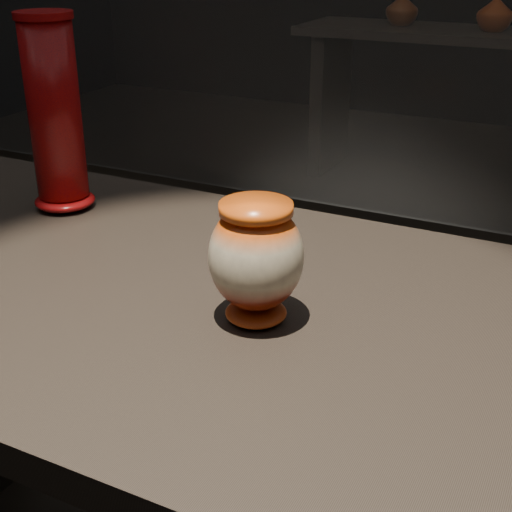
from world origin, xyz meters
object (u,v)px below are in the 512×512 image
(display_plinth, at_px, (215,437))
(back_shelf, at_px, (472,78))
(tall_vase, at_px, (55,118))
(main_vase, at_px, (256,258))

(display_plinth, xyz_separation_m, back_shelf, (-0.25, 3.40, 0.01))
(display_plinth, xyz_separation_m, tall_vase, (-0.45, 0.19, 0.45))
(tall_vase, xyz_separation_m, back_shelf, (0.19, 3.20, -0.44))
(tall_vase, relative_size, back_shelf, 0.19)
(tall_vase, bearing_deg, main_vase, -23.19)
(display_plinth, relative_size, tall_vase, 5.35)
(display_plinth, bearing_deg, main_vase, -21.49)
(main_vase, bearing_deg, display_plinth, 158.51)
(main_vase, xyz_separation_m, tall_vase, (-0.54, 0.23, 0.08))
(display_plinth, bearing_deg, tall_vase, 156.45)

